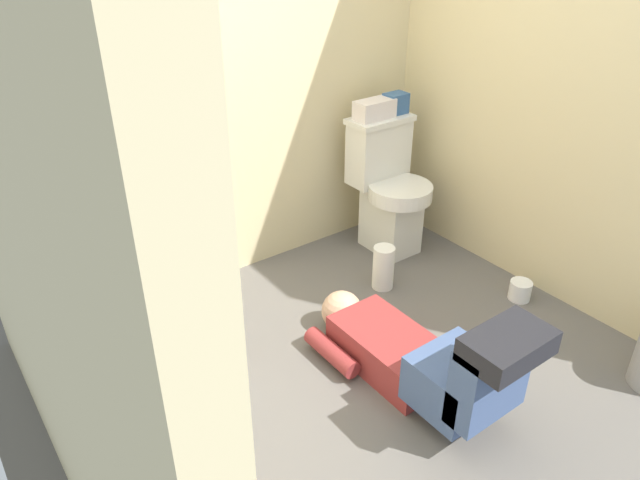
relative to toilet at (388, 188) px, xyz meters
name	(u,v)px	position (x,y,z in m)	size (l,w,h in m)	color
ground_plane	(369,375)	(-0.78, -0.78, -0.39)	(2.74, 3.11, 0.04)	#5F5B56
wall_back	(225,40)	(-0.78, 0.32, 0.83)	(2.40, 0.08, 2.40)	beige
wall_left	(1,181)	(-1.94, -0.78, 0.83)	(0.08, 2.11, 2.40)	beige
wall_right	(587,49)	(0.39, -0.78, 0.83)	(0.08, 2.11, 2.40)	beige
toilet	(388,188)	(0.00, 0.00, 0.00)	(0.36, 0.46, 0.75)	silver
vanity_cabinet	(138,272)	(-1.47, -0.09, 0.05)	(0.60, 0.53, 0.82)	silver
faucet	(105,160)	(-1.48, 0.06, 0.50)	(0.02, 0.02, 0.10)	silver
person_plumber	(421,357)	(-0.69, -0.97, -0.19)	(0.39, 1.06, 0.52)	maroon
tissue_box	(375,109)	(-0.05, 0.09, 0.43)	(0.22, 0.11, 0.10)	silver
toiletry_bag	(396,103)	(0.10, 0.09, 0.44)	(0.12, 0.09, 0.11)	#33598C
soap_dispenser	(55,168)	(-1.67, 0.04, 0.52)	(0.06, 0.06, 0.17)	#3FA55D
bottle_green	(80,160)	(-1.57, 0.07, 0.52)	(0.06, 0.06, 0.14)	#509B45
bottle_white	(94,155)	(-1.52, 0.04, 0.54)	(0.04, 0.04, 0.17)	white
bottle_blue	(111,157)	(-1.45, 0.07, 0.50)	(0.04, 0.04, 0.10)	#4562B4
bottle_clear	(127,146)	(-1.38, 0.07, 0.54)	(0.05, 0.05, 0.17)	silver
paper_towel_roll	(383,267)	(-0.30, -0.32, -0.25)	(0.11, 0.11, 0.24)	white
toilet_paper_roll	(520,290)	(0.19, -0.81, -0.32)	(0.11, 0.11, 0.10)	white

